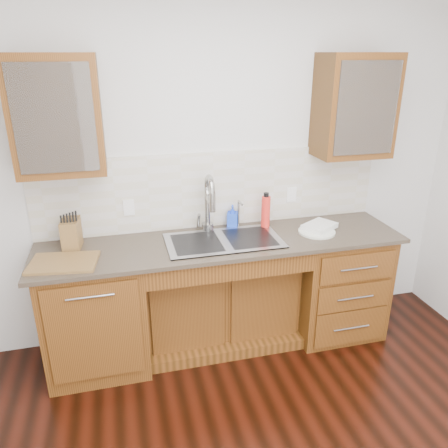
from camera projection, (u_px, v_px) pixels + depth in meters
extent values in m
cube|color=silver|center=(211.00, 170.00, 3.38)|extent=(4.00, 0.10, 2.70)
cube|color=#593014|center=(96.00, 312.00, 3.18)|extent=(0.70, 0.62, 0.88)
cube|color=#593014|center=(220.00, 299.00, 3.51)|extent=(1.20, 0.44, 0.70)
cube|color=#593014|center=(334.00, 280.00, 3.61)|extent=(0.70, 0.62, 0.88)
cube|color=#84705B|center=(223.00, 242.00, 3.21)|extent=(2.70, 0.65, 0.03)
cube|color=beige|center=(213.00, 190.00, 3.38)|extent=(2.70, 0.02, 0.59)
cube|color=#9E9EA5|center=(224.00, 252.00, 3.23)|extent=(0.84, 0.46, 0.19)
cylinder|color=#999993|center=(207.00, 206.00, 3.31)|extent=(0.04, 0.04, 0.40)
cylinder|color=#999993|center=(238.00, 213.00, 3.41)|extent=(0.02, 0.02, 0.24)
cube|color=#593014|center=(57.00, 116.00, 2.77)|extent=(0.55, 0.34, 0.75)
cube|color=#593014|center=(354.00, 106.00, 3.25)|extent=(0.55, 0.34, 0.75)
cube|color=white|center=(129.00, 208.00, 3.25)|extent=(0.08, 0.01, 0.12)
cube|color=white|center=(291.00, 195.00, 3.55)|extent=(0.08, 0.01, 0.12)
imported|color=blue|center=(232.00, 216.00, 3.43)|extent=(0.10, 0.10, 0.18)
cylinder|color=red|center=(266.00, 212.00, 3.40)|extent=(0.08, 0.08, 0.26)
cylinder|color=silver|center=(317.00, 232.00, 3.34)|extent=(0.34, 0.34, 0.02)
cube|color=white|center=(319.00, 226.00, 3.38)|extent=(0.31, 0.28, 0.04)
cube|color=brown|center=(71.00, 234.00, 3.05)|extent=(0.13, 0.20, 0.21)
cube|color=#976448|center=(64.00, 263.00, 2.85)|extent=(0.46, 0.36, 0.02)
imported|color=silver|center=(34.00, 125.00, 2.76)|extent=(0.14, 0.14, 0.09)
imported|color=silver|center=(66.00, 125.00, 2.80)|extent=(0.10, 0.10, 0.08)
imported|color=silver|center=(347.00, 114.00, 3.26)|extent=(0.14, 0.14, 0.09)
imported|color=white|center=(367.00, 112.00, 3.30)|extent=(0.12, 0.12, 0.10)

